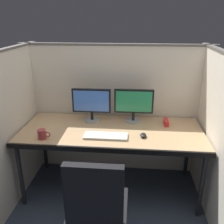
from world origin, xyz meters
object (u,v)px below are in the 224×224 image
Objects in this scene: monitor_right at (134,103)px; red_stapler at (166,122)px; desk at (111,134)px; keyboard_main at (106,136)px; office_chair at (98,223)px; coffee_mug at (42,134)px; monitor_left at (91,103)px; computer_mouse at (143,135)px.

red_stapler is at bearing -8.79° from monitor_right.
desk is 4.42× the size of keyboard_main.
monitor_right reaches higher than office_chair.
office_chair is 0.98m from coffee_mug.
monitor_right is 2.87× the size of red_stapler.
red_stapler is (0.83, -0.03, -0.19)m from monitor_left.
computer_mouse reaches higher than keyboard_main.
computer_mouse is 0.64× the size of red_stapler.
red_stapler is at bearing 51.65° from computer_mouse.
desk is at bearing -43.67° from monitor_left.
monitor_left and monitor_right have the same top height.
office_chair reaches higher than desk.
desk is at bearing -130.93° from monitor_right.
computer_mouse is at bearing -31.97° from monitor_left.
desk is 0.62m from red_stapler.
red_stapler reaches higher than keyboard_main.
desk is 4.42× the size of monitor_left.
keyboard_main is 2.87× the size of red_stapler.
monitor_left is 3.41× the size of coffee_mug.
computer_mouse is at bearing 5.91° from keyboard_main.
computer_mouse is 0.41m from red_stapler.
monitor_left is 2.87× the size of red_stapler.
office_chair reaches higher than red_stapler.
office_chair reaches higher than coffee_mug.
computer_mouse is (0.33, -0.12, 0.07)m from desk.
keyboard_main is at bearing 99.60° from office_chair.
monitor_right is at bearing 30.12° from coffee_mug.
desk is at bearing 159.39° from computer_mouse.
coffee_mug is (-0.65, -0.25, 0.10)m from desk.
monitor_right is 4.48× the size of computer_mouse.
monitor_left reaches higher than office_chair.
coffee_mug is at bearing -129.95° from monitor_left.
computer_mouse is (0.57, -0.36, -0.20)m from monitor_left.
coffee_mug is 0.84× the size of red_stapler.
monitor_right is 0.41m from red_stapler.
office_chair is 10.16× the size of computer_mouse.
office_chair is at bearing -78.64° from monitor_left.
office_chair reaches higher than keyboard_main.
monitor_left is at bearing 148.03° from computer_mouse.
red_stapler is at bearing 30.09° from keyboard_main.
monitor_left is 1.00× the size of monitor_right.
keyboard_main is at bearing -149.91° from red_stapler.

